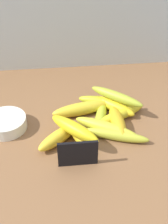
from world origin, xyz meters
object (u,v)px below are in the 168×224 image
Objects in this scene: banana_5 at (119,115)px; banana_2 at (101,117)px; banana_0 at (118,122)px; banana_9 at (107,128)px; fruit_bowl at (6,123)px; banana_3 at (105,102)px; chalkboard_sign at (78,154)px; banana_7 at (78,135)px; banana_11 at (117,96)px; banana_4 at (116,135)px; banana_6 at (114,106)px; banana_8 at (58,137)px; banana_10 at (75,129)px; banana_1 at (82,109)px.

banana_2 is at bearing 179.67° from banana_5.
banana_9 is at bearing -149.63° from banana_0.
banana_2 is (30.41, 0.42, -0.29)cm from fruit_bowl.
fruit_bowl is 33.98cm from banana_3.
chalkboard_sign is 0.58× the size of banana_3.
banana_7 is 0.79× the size of banana_11.
banana_9 is at bearing -114.52° from banana_11.
chalkboard_sign is 0.71× the size of banana_0.
banana_0 is 5.87cm from banana_4.
banana_9 is (-2.46, 3.33, 0.32)cm from banana_4.
banana_4 is 1.04× the size of banana_11.
banana_6 reaches higher than banana_5.
banana_8 is 15.32cm from banana_9.
banana_5 is (15.07, 18.14, -2.09)cm from chalkboard_sign.
banana_0 is at bearing 21.60° from banana_10.
chalkboard_sign is at bearing -129.04° from banana_9.
banana_4 is at bearing -106.21° from banana_5.
banana_9 is 1.08× the size of banana_11.
banana_5 is 1.18× the size of banana_10.
banana_2 is 5.99cm from banana_9.
fruit_bowl is 36.41cm from banana_5.
chalkboard_sign is 10.63cm from banana_7.
chalkboard_sign reaches higher than banana_0.
banana_10 and banana_11 have the same top height.
banana_1 is at bearing -174.98° from banana_11.
banana_4 is at bearing -100.33° from banana_11.
banana_9 is at bearing -111.26° from banana_6.
banana_11 reaches higher than banana_7.
banana_5 is (6.00, -0.03, 0.10)cm from banana_2.
banana_5 is at bearing 28.63° from banana_7.
banana_4 is 9.60cm from banana_5.
banana_3 is (33.04, 7.91, -0.12)cm from fruit_bowl.
chalkboard_sign reaches higher than banana_1.
banana_11 is at bearing 90.35° from banana_5.
banana_1 is 1.03× the size of banana_11.
banana_11 is (5.97, 5.27, 4.00)cm from banana_2.
fruit_bowl is 0.67× the size of banana_11.
chalkboard_sign is 0.73× the size of banana_2.
banana_10 is (-9.25, -9.17, 3.62)cm from banana_2.
banana_2 is 8.91cm from banana_11.
banana_1 is (3.20, 22.40, -1.66)cm from chalkboard_sign.
chalkboard_sign is at bearing -114.51° from banana_3.
chalkboard_sign reaches higher than banana_6.
banana_7 is at bearing 9.00° from banana_8.
banana_3 is at bearing 82.50° from banana_9.
banana_0 is 0.94× the size of banana_6.
banana_10 is at bearing -149.07° from banana_5.
banana_9 reaches higher than banana_4.
banana_3 is at bearing 114.10° from banana_5.
banana_5 is at bearing -89.65° from banana_11.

